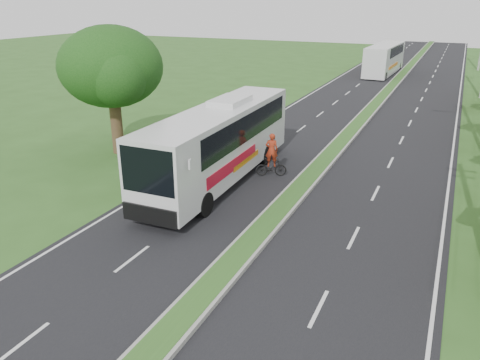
% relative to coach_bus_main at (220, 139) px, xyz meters
% --- Properties ---
extents(ground, '(180.00, 180.00, 0.00)m').
position_rel_coach_bus_main_xyz_m(ground, '(4.13, -8.37, -2.26)').
color(ground, '#2F551F').
rests_on(ground, ground).
extents(road_asphalt, '(14.00, 160.00, 0.02)m').
position_rel_coach_bus_main_xyz_m(road_asphalt, '(4.13, 11.63, -2.25)').
color(road_asphalt, black).
rests_on(road_asphalt, ground).
extents(median_strip, '(1.20, 160.00, 0.18)m').
position_rel_coach_bus_main_xyz_m(median_strip, '(4.13, 11.63, -2.16)').
color(median_strip, gray).
rests_on(median_strip, ground).
extents(lane_edge_left, '(0.12, 160.00, 0.01)m').
position_rel_coach_bus_main_xyz_m(lane_edge_left, '(-2.57, 11.63, -2.26)').
color(lane_edge_left, silver).
rests_on(lane_edge_left, ground).
extents(lane_edge_right, '(0.12, 160.00, 0.01)m').
position_rel_coach_bus_main_xyz_m(lane_edge_right, '(10.83, 11.63, -2.26)').
color(lane_edge_right, silver).
rests_on(lane_edge_right, ground).
extents(shade_tree, '(6.30, 6.00, 7.54)m').
position_rel_coach_bus_main_xyz_m(shade_tree, '(-7.98, 1.65, 2.76)').
color(shade_tree, '#473321').
rests_on(shade_tree, ground).
extents(coach_bus_main, '(2.94, 12.79, 4.12)m').
position_rel_coach_bus_main_xyz_m(coach_bus_main, '(0.00, 0.00, 0.00)').
color(coach_bus_main, silver).
rests_on(coach_bus_main, ground).
extents(coach_bus_far, '(3.12, 12.30, 3.55)m').
position_rel_coach_bus_main_xyz_m(coach_bus_far, '(1.79, 41.23, -0.25)').
color(coach_bus_far, silver).
rests_on(coach_bus_far, ground).
extents(motorcyclist, '(1.68, 1.07, 2.37)m').
position_rel_coach_bus_main_xyz_m(motorcyclist, '(2.13, 1.72, -1.37)').
color(motorcyclist, black).
rests_on(motorcyclist, ground).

